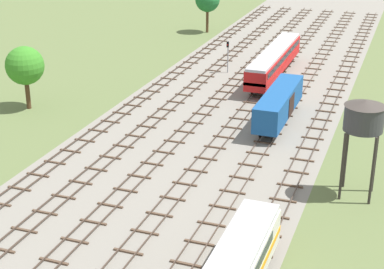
# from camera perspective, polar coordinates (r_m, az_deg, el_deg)

# --- Properties ---
(ground_plane) EXTENTS (480.00, 480.00, 0.00)m
(ground_plane) POSITION_cam_1_polar(r_m,az_deg,el_deg) (79.16, 4.04, 3.18)
(ground_plane) COLOR #5B6B3D
(ballast_bed) EXTENTS (26.88, 176.00, 0.01)m
(ballast_bed) POSITION_cam_1_polar(r_m,az_deg,el_deg) (79.16, 4.04, 3.18)
(ballast_bed) COLOR gray
(ballast_bed) RESTS_ON ground
(track_far_left) EXTENTS (2.40, 126.00, 0.29)m
(track_far_left) POSITION_cam_1_polar(r_m,az_deg,el_deg) (83.67, -3.32, 4.35)
(track_far_left) COLOR #47382D
(track_far_left) RESTS_ON ground
(track_left) EXTENTS (2.40, 126.00, 0.29)m
(track_left) POSITION_cam_1_polar(r_m,az_deg,el_deg) (82.04, -0.37, 4.03)
(track_left) COLOR #47382D
(track_left) RESTS_ON ground
(track_centre_left) EXTENTS (2.40, 126.00, 0.29)m
(track_centre_left) POSITION_cam_1_polar(r_m,az_deg,el_deg) (80.64, 2.68, 3.67)
(track_centre_left) COLOR #47382D
(track_centre_left) RESTS_ON ground
(track_centre) EXTENTS (2.40, 126.00, 0.29)m
(track_centre) POSITION_cam_1_polar(r_m,az_deg,el_deg) (79.48, 5.83, 3.30)
(track_centre) COLOR #47382D
(track_centre) RESTS_ON ground
(track_centre_right) EXTENTS (2.40, 126.00, 0.29)m
(track_centre_right) POSITION_cam_1_polar(r_m,az_deg,el_deg) (78.57, 9.07, 2.91)
(track_centre_right) COLOR #47382D
(track_centre_right) RESTS_ON ground
(track_right) EXTENTS (2.40, 126.00, 0.29)m
(track_right) POSITION_cam_1_polar(r_m,az_deg,el_deg) (77.91, 12.36, 2.49)
(track_right) COLOR #47382D
(track_right) RESTS_ON ground
(freight_boxcar_centre_right_near) EXTENTS (2.87, 14.00, 3.60)m
(freight_boxcar_centre_right_near) POSITION_cam_1_polar(r_m,az_deg,el_deg) (71.21, 8.03, 2.90)
(freight_boxcar_centre_right_near) COLOR #194C8C
(freight_boxcar_centre_right_near) RESTS_ON ground
(passenger_coach_centre_mid) EXTENTS (2.96, 22.00, 3.80)m
(passenger_coach_centre_mid) POSITION_cam_1_polar(r_m,az_deg,el_deg) (88.41, 7.60, 6.85)
(passenger_coach_centre_mid) COLOR red
(passenger_coach_centre_mid) RESTS_ON ground
(water_tower) EXTENTS (3.53, 3.53, 8.90)m
(water_tower) POSITION_cam_1_polar(r_m,az_deg,el_deg) (54.16, 15.56, 1.54)
(water_tower) COLOR #2D2826
(water_tower) RESTS_ON ground
(signal_post_nearest) EXTENTS (0.28, 0.47, 4.72)m
(signal_post_nearest) POSITION_cam_1_polar(r_m,az_deg,el_deg) (89.94, 3.32, 7.55)
(signal_post_nearest) COLOR gray
(signal_post_nearest) RESTS_ON ground
(lineside_tree_0) EXTENTS (4.48, 4.48, 8.27)m
(lineside_tree_0) POSITION_cam_1_polar(r_m,az_deg,el_deg) (114.87, 1.44, 12.30)
(lineside_tree_0) COLOR #4C331E
(lineside_tree_0) RESTS_ON ground
(lineside_tree_2) EXTENTS (4.65, 4.65, 7.75)m
(lineside_tree_2) POSITION_cam_1_polar(r_m,az_deg,el_deg) (77.07, -15.14, 6.12)
(lineside_tree_2) COLOR #4C331E
(lineside_tree_2) RESTS_ON ground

